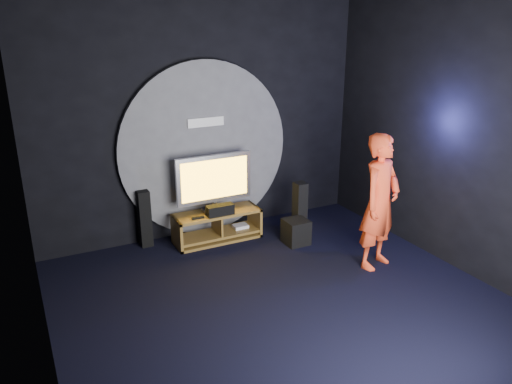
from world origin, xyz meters
The scene contains 14 objects.
floor centered at (0.00, 0.00, 0.00)m, with size 5.00×5.00×0.00m, color black.
back_wall centered at (0.00, 2.50, 1.75)m, with size 5.00×0.04×3.50m, color black.
front_wall centered at (0.00, -2.50, 1.75)m, with size 5.00×0.04×3.50m, color black.
left_wall centered at (-2.50, 0.00, 1.75)m, with size 0.04×5.00×3.50m, color black.
right_wall centered at (2.50, 0.00, 1.75)m, with size 0.04×5.00×3.50m, color black.
wall_disc_panel centered at (0.00, 2.44, 1.30)m, with size 2.60×0.11×2.60m.
media_console centered at (0.00, 2.05, 0.20)m, with size 1.29×0.45×0.45m.
tv centered at (-0.01, 2.12, 0.91)m, with size 1.14×0.22×0.85m.
center_speaker centered at (-0.01, 1.92, 0.53)m, with size 0.40×0.15×0.15m, color black.
remote centered at (-0.34, 1.93, 0.46)m, with size 0.18×0.05×0.02m, color black.
tower_speaker_left centered at (-1.00, 2.35, 0.42)m, with size 0.17×0.19×0.84m, color black.
tower_speaker_right centered at (1.18, 1.65, 0.42)m, with size 0.17×0.19×0.84m, color black.
subwoofer centered at (0.98, 1.42, 0.18)m, with size 0.34×0.34×0.37m, color black.
player centered at (1.58, 0.37, 0.90)m, with size 0.65×0.43×1.80m, color #F84621.
Camera 1 is at (-2.56, -4.28, 3.15)m, focal length 35.00 mm.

